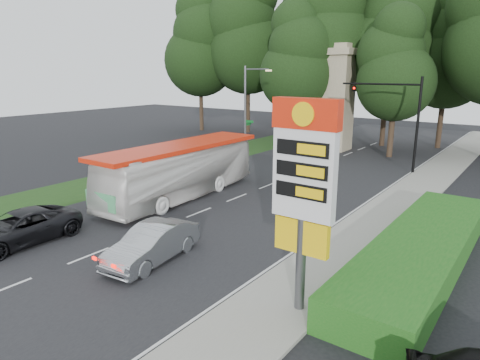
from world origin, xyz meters
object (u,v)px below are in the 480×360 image
Objects in this scene: streetlight_signs at (247,107)px; suv_charcoal at (19,228)px; sedan_silver at (152,244)px; monument at (338,97)px; gas_station_pylon at (304,179)px; transit_bus at (180,171)px; traffic_signal_mast at (400,111)px.

suv_charcoal is (3.30, -22.49, -3.70)m from streetlight_signs.
streetlight_signs reaches higher than suv_charcoal.
monument is at bearing 92.02° from sedan_silver.
gas_station_pylon is 13.64m from suv_charcoal.
transit_bus is 2.58× the size of sedan_silver.
traffic_signal_mast is 22.78m from sedan_silver.
traffic_signal_mast is 0.90× the size of streetlight_signs.
traffic_signal_mast is 0.72× the size of monument.
gas_station_pylon is at bearing -5.29° from sedan_silver.
transit_bus reaches higher than suv_charcoal.
streetlight_signs is 23.03m from suv_charcoal.
gas_station_pylon is 0.68× the size of monument.
traffic_signal_mast is at bearing 8.92° from streetlight_signs.
monument is 2.19× the size of sedan_silver.
gas_station_pylon is 22.29m from traffic_signal_mast.
traffic_signal_mast reaches higher than gas_station_pylon.
gas_station_pylon is at bearing 9.85° from suv_charcoal.
traffic_signal_mast reaches higher than suv_charcoal.
transit_bus is (4.09, -12.88, -2.79)m from streetlight_signs.
monument is at bearing 83.66° from transit_bus.
traffic_signal_mast is at bearing 99.09° from gas_station_pylon.
traffic_signal_mast is at bearing 56.14° from transit_bus.
sedan_silver is 6.61m from suv_charcoal.
monument is at bearing 58.03° from streetlight_signs.
traffic_signal_mast is 1.35× the size of suv_charcoal.
transit_bus is (-0.90, -20.87, -3.45)m from monument.
gas_station_pylon is 14.32m from transit_bus.
traffic_signal_mast is at bearing 74.82° from sedan_silver.
suv_charcoal is at bearing -167.07° from sedan_silver.
monument is (-11.20, 28.01, 0.66)m from gas_station_pylon.
monument reaches higher than traffic_signal_mast.
sedan_silver is at bearing 19.00° from suv_charcoal.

